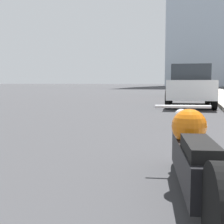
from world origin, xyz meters
TOP-DOWN VIEW (x-y plane):
  - sidewalk at (4.87, 40.00)m, footprint 2.66×240.00m
  - motorcycle at (2.50, 4.88)m, footprint 0.65×2.53m
  - parked_car_white at (2.39, 15.61)m, footprint 2.01×4.64m
  - parked_car_green at (2.20, 26.58)m, footprint 2.20×4.33m

SIDE VIEW (x-z plane):
  - sidewalk at x=4.87m, z-range 0.00..0.15m
  - motorcycle at x=2.50m, z-range -0.01..0.75m
  - parked_car_green at x=2.20m, z-range 0.00..1.73m
  - parked_car_white at x=2.39m, z-range 0.01..1.74m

